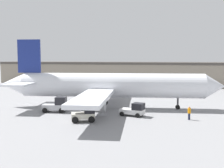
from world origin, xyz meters
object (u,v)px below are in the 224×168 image
airplane (106,86)px  belt_loader_truck (85,114)px  ground_crew_worker (189,113)px  baggage_tug (57,105)px  pushback_tug (134,110)px

airplane → belt_loader_truck: airplane is taller
airplane → ground_crew_worker: airplane is taller
airplane → belt_loader_truck: 10.38m
ground_crew_worker → belt_loader_truck: belt_loader_truck is taller
airplane → belt_loader_truck: size_ratio=10.57×
airplane → baggage_tug: size_ratio=9.72×
ground_crew_worker → baggage_tug: baggage_tug is taller
ground_crew_worker → belt_loader_truck: size_ratio=0.52×
belt_loader_truck → pushback_tug: 7.37m
airplane → ground_crew_worker: bearing=-32.3°
belt_loader_truck → pushback_tug: bearing=18.1°
belt_loader_truck → ground_crew_worker: bearing=-4.8°
baggage_tug → ground_crew_worker: bearing=-11.3°
baggage_tug → pushback_tug: bearing=-9.4°
baggage_tug → pushback_tug: 11.70m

